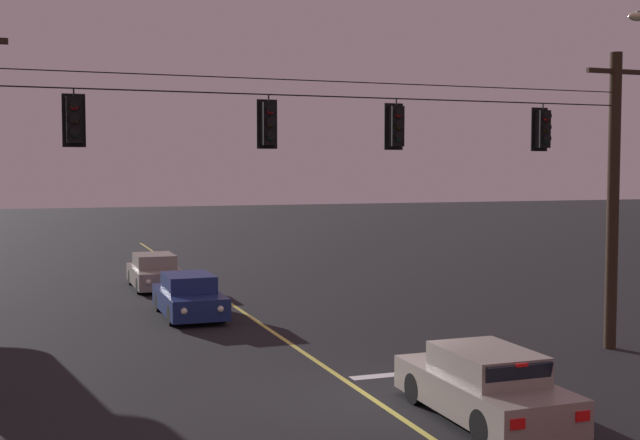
% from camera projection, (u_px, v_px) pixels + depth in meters
% --- Properties ---
extents(ground_plane, '(180.00, 180.00, 0.00)m').
position_uv_depth(ground_plane, '(374.00, 400.00, 17.02)').
color(ground_plane, black).
extents(lane_centre_stripe, '(0.14, 60.00, 0.01)m').
position_uv_depth(lane_centre_stripe, '(265.00, 327.00, 24.87)').
color(lane_centre_stripe, '#D1C64C').
rests_on(lane_centre_stripe, ground).
extents(stop_bar_paint, '(3.40, 0.36, 0.01)m').
position_uv_depth(stop_bar_paint, '(418.00, 372.00, 19.31)').
color(stop_bar_paint, silver).
rests_on(stop_bar_paint, ground).
extents(signal_span_assembly, '(17.72, 0.32, 7.92)m').
position_uv_depth(signal_span_assembly, '(334.00, 200.00, 18.98)').
color(signal_span_assembly, '#2D2116').
rests_on(signal_span_assembly, ground).
extents(traffic_light_leftmost, '(0.48, 0.41, 1.22)m').
position_uv_depth(traffic_light_leftmost, '(74.00, 120.00, 16.90)').
color(traffic_light_leftmost, black).
extents(traffic_light_left_inner, '(0.48, 0.41, 1.22)m').
position_uv_depth(traffic_light_left_inner, '(269.00, 124.00, 18.32)').
color(traffic_light_left_inner, black).
extents(traffic_light_centre, '(0.48, 0.41, 1.22)m').
position_uv_depth(traffic_light_centre, '(396.00, 126.00, 19.38)').
color(traffic_light_centre, black).
extents(traffic_light_right_inner, '(0.48, 0.41, 1.22)m').
position_uv_depth(traffic_light_right_inner, '(543.00, 129.00, 20.76)').
color(traffic_light_right_inner, black).
extents(car_waiting_near_lane, '(1.80, 4.33, 1.39)m').
position_uv_depth(car_waiting_near_lane, '(484.00, 386.00, 15.68)').
color(car_waiting_near_lane, gray).
rests_on(car_waiting_near_lane, ground).
extents(car_oncoming_lead, '(1.80, 4.42, 1.39)m').
position_uv_depth(car_oncoming_lead, '(189.00, 297.00, 26.63)').
color(car_oncoming_lead, navy).
rests_on(car_oncoming_lead, ground).
extents(car_oncoming_trailing, '(1.80, 4.42, 1.39)m').
position_uv_depth(car_oncoming_trailing, '(155.00, 272.00, 32.93)').
color(car_oncoming_trailing, gray).
rests_on(car_oncoming_trailing, ground).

